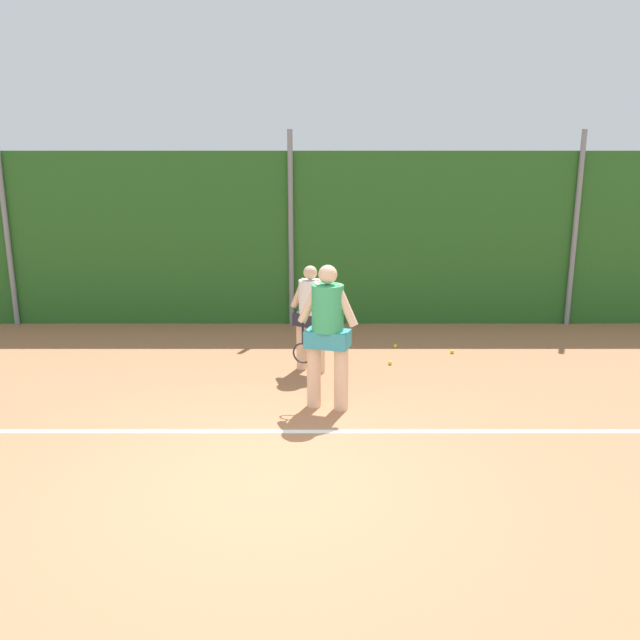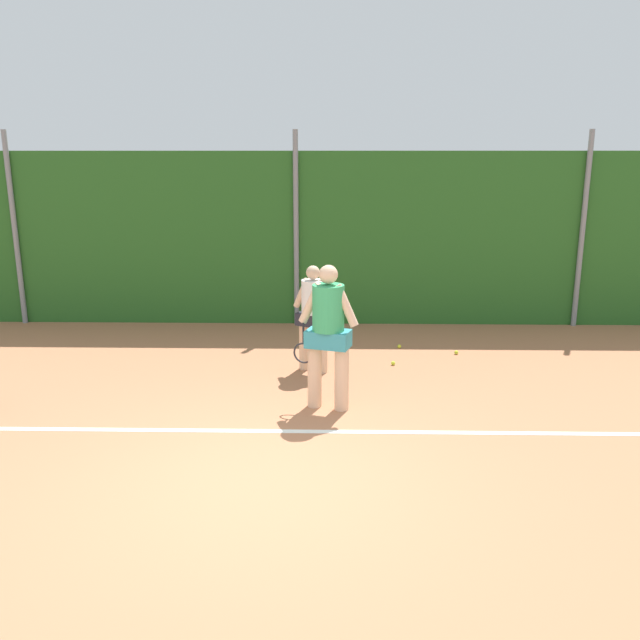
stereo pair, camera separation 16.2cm
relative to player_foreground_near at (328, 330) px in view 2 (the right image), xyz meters
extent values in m
plane|color=#B2704C|center=(-0.65, -0.08, -1.07)|extent=(29.01, 29.01, 0.00)
cube|color=#286023|center=(-0.65, 4.57, 0.59)|extent=(18.86, 0.25, 3.33)
cylinder|color=gray|center=(-6.09, 4.39, 0.78)|extent=(0.10, 0.10, 3.72)
cylinder|color=gray|center=(-0.65, 4.39, 0.78)|extent=(0.10, 0.10, 3.72)
cylinder|color=gray|center=(4.79, 4.39, 0.78)|extent=(0.10, 0.10, 3.72)
cube|color=white|center=(-0.65, -0.78, -1.07)|extent=(13.78, 0.10, 0.01)
cylinder|color=beige|center=(0.18, -0.06, -0.65)|extent=(0.19, 0.19, 0.84)
cylinder|color=beige|center=(-0.18, 0.05, -0.65)|extent=(0.19, 0.19, 0.84)
cube|color=teal|center=(0.00, 0.00, -0.12)|extent=(0.63, 0.48, 0.22)
cylinder|color=#339E60|center=(0.00, 0.00, 0.29)|extent=(0.41, 0.41, 0.60)
sphere|color=beige|center=(0.00, 0.00, 0.72)|extent=(0.24, 0.24, 0.24)
cylinder|color=beige|center=(0.23, -0.07, 0.33)|extent=(0.33, 0.18, 0.57)
cylinder|color=beige|center=(-0.22, 0.07, 0.33)|extent=(0.33, 0.18, 0.57)
cylinder|color=black|center=(-0.32, 0.05, -0.06)|extent=(0.03, 0.03, 0.28)
torus|color=#26262B|center=(-0.32, 0.05, -0.33)|extent=(0.28, 0.11, 0.28)
cylinder|color=beige|center=(-0.10, 1.46, -0.71)|extent=(0.16, 0.16, 0.72)
cylinder|color=beige|center=(-0.38, 1.62, -0.71)|extent=(0.16, 0.16, 0.72)
cube|color=#23232D|center=(-0.24, 1.54, -0.25)|extent=(0.56, 0.48, 0.19)
cylinder|color=white|center=(-0.24, 1.54, 0.10)|extent=(0.35, 0.35, 0.51)
sphere|color=beige|center=(-0.24, 1.54, 0.47)|extent=(0.21, 0.21, 0.21)
cylinder|color=beige|center=(-0.07, 1.44, 0.14)|extent=(0.27, 0.20, 0.49)
cylinder|color=beige|center=(-0.42, 1.64, 0.14)|extent=(0.27, 0.20, 0.49)
sphere|color=#CCDB33|center=(2.14, 2.43, -1.04)|extent=(0.07, 0.07, 0.07)
sphere|color=#CCDB33|center=(1.22, 2.77, -1.04)|extent=(0.07, 0.07, 0.07)
sphere|color=#CCDB33|center=(0.39, 3.81, -1.04)|extent=(0.07, 0.07, 0.07)
sphere|color=#CCDB33|center=(1.03, 1.82, -1.04)|extent=(0.07, 0.07, 0.07)
camera|label=1|loc=(-0.09, -8.14, 2.19)|focal=36.73mm
camera|label=2|loc=(0.07, -8.14, 2.19)|focal=36.73mm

